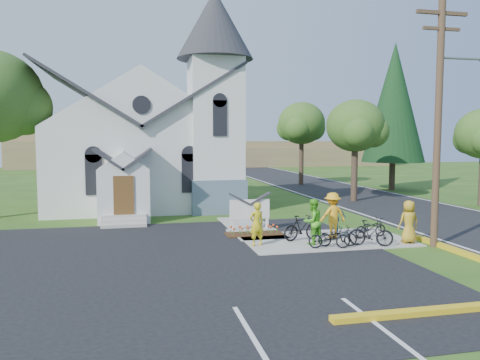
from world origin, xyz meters
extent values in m
plane|color=#295016|center=(0.00, 0.00, 0.00)|extent=(120.00, 120.00, 0.00)
cube|color=black|center=(-7.00, -2.00, 0.01)|extent=(20.00, 16.00, 0.02)
cube|color=black|center=(10.00, 15.00, 0.01)|extent=(8.00, 90.00, 0.02)
cube|color=#9C968D|center=(1.50, 0.50, 0.03)|extent=(7.00, 4.00, 0.05)
cube|color=silver|center=(-6.00, 13.00, 2.50)|extent=(11.00, 9.00, 5.00)
cube|color=slate|center=(-1.70, 9.70, 1.00)|extent=(3.20, 3.20, 2.00)
cube|color=silver|center=(-1.70, 9.70, 4.50)|extent=(3.00, 3.00, 9.00)
cone|color=#26252A|center=(-1.70, 9.70, 11.00)|extent=(4.50, 4.50, 4.00)
cube|color=silver|center=(-7.00, 7.30, 1.40)|extent=(2.60, 2.40, 2.80)
cube|color=brown|center=(-7.00, 6.07, 1.50)|extent=(1.00, 0.10, 2.00)
cube|color=#9C968D|center=(-1.20, 3.20, 0.05)|extent=(2.20, 0.40, 0.10)
cube|color=white|center=(-2.05, 3.20, 0.55)|extent=(0.12, 0.12, 1.00)
cube|color=white|center=(-0.35, 3.20, 0.55)|extent=(0.12, 0.12, 1.00)
cube|color=white|center=(-1.20, 3.20, 1.05)|extent=(1.90, 0.14, 0.90)
cube|color=#341F0E|center=(-1.20, 2.30, 0.04)|extent=(2.60, 1.10, 0.07)
cylinder|color=#4A3425|center=(5.30, -1.50, 5.00)|extent=(0.28, 0.28, 10.00)
cube|color=#4A3425|center=(5.30, -1.50, 9.20)|extent=(2.20, 0.14, 0.14)
cube|color=#4A3425|center=(5.30, -1.50, 8.60)|extent=(1.60, 0.12, 0.12)
cylinder|color=gray|center=(6.40, -1.50, 7.50)|extent=(2.20, 0.10, 0.10)
cylinder|color=#37281E|center=(8.50, 12.00, 2.02)|extent=(0.44, 0.44, 4.05)
ellipsoid|color=#365B1F|center=(8.50, 12.00, 5.25)|extent=(4.00, 4.00, 3.60)
cylinder|color=#37281E|center=(9.00, 24.00, 2.25)|extent=(0.44, 0.44, 4.50)
ellipsoid|color=#365B1F|center=(9.00, 24.00, 5.82)|extent=(4.40, 4.40, 3.96)
cylinder|color=#37281E|center=(15.00, 18.00, 1.20)|extent=(0.50, 0.50, 2.40)
cone|color=black|center=(15.00, 18.00, 7.40)|extent=(5.20, 5.20, 10.00)
cube|color=brown|center=(6.00, 56.00, 2.00)|extent=(60.00, 8.00, 4.00)
cube|color=brown|center=(-10.00, 58.00, 2.80)|extent=(30.00, 6.00, 5.60)
cube|color=brown|center=(22.00, 54.00, 1.50)|extent=(25.00, 6.00, 3.00)
imported|color=gold|center=(-1.70, 0.02, 0.93)|extent=(0.73, 0.57, 1.76)
imported|color=black|center=(0.96, -1.07, 0.48)|extent=(1.72, 0.88, 0.86)
imported|color=#4EB822|center=(0.61, -0.19, 0.98)|extent=(1.10, 0.99, 1.86)
imported|color=black|center=(0.43, 0.56, 0.59)|extent=(1.86, 0.92, 1.08)
imported|color=#2154A7|center=(2.18, 1.15, 0.86)|extent=(1.03, 0.70, 1.62)
imported|color=black|center=(1.42, -0.83, 0.46)|extent=(1.64, 0.80, 0.82)
imported|color=#F3A81B|center=(1.90, 0.76, 1.04)|extent=(1.37, 0.90, 1.98)
imported|color=black|center=(2.75, -1.06, 0.57)|extent=(1.79, 1.17, 1.05)
imported|color=#B89122|center=(4.54, -0.89, 0.94)|extent=(0.87, 0.58, 1.77)
imported|color=black|center=(3.53, 0.42, 0.48)|extent=(1.73, 0.92, 0.86)
camera|label=1|loc=(-6.44, -17.90, 4.32)|focal=35.00mm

